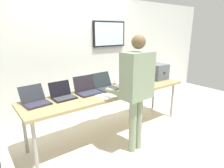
{
  "coord_description": "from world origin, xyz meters",
  "views": [
    {
      "loc": [
        -1.84,
        -2.46,
        1.73
      ],
      "look_at": [
        0.02,
        0.01,
        0.86
      ],
      "focal_mm": 31.03,
      "sensor_mm": 36.0,
      "label": 1
    }
  ],
  "objects_px": {
    "laptop_station_0": "(35,100)",
    "equipment_box": "(157,71)",
    "workbench": "(111,93)",
    "laptop_station_4": "(124,82)",
    "laptop_station_1": "(63,94)",
    "laptop_station_3": "(106,85)",
    "person": "(136,84)",
    "laptop_station_2": "(87,89)",
    "laptop_station_5": "(141,78)"
  },
  "relations": [
    {
      "from": "laptop_station_0",
      "to": "equipment_box",
      "type": "bearing_deg",
      "value": -1.5
    },
    {
      "from": "workbench",
      "to": "laptop_station_4",
      "type": "distance_m",
      "value": 0.45
    },
    {
      "from": "workbench",
      "to": "laptop_station_1",
      "type": "xyz_separation_m",
      "value": [
        -0.8,
        0.13,
        0.11
      ]
    },
    {
      "from": "laptop_station_3",
      "to": "person",
      "type": "xyz_separation_m",
      "value": [
        -0.02,
        -0.77,
        0.2
      ]
    },
    {
      "from": "laptop_station_2",
      "to": "workbench",
      "type": "bearing_deg",
      "value": -18.04
    },
    {
      "from": "workbench",
      "to": "equipment_box",
      "type": "distance_m",
      "value": 1.25
    },
    {
      "from": "laptop_station_4",
      "to": "laptop_station_5",
      "type": "xyz_separation_m",
      "value": [
        0.41,
        -0.01,
        0.01
      ]
    },
    {
      "from": "workbench",
      "to": "laptop_station_2",
      "type": "distance_m",
      "value": 0.42
    },
    {
      "from": "laptop_station_3",
      "to": "laptop_station_5",
      "type": "xyz_separation_m",
      "value": [
        0.83,
        -0.01,
        0.0
      ]
    },
    {
      "from": "laptop_station_3",
      "to": "laptop_station_4",
      "type": "bearing_deg",
      "value": 0.99
    },
    {
      "from": "laptop_station_4",
      "to": "laptop_station_0",
      "type": "bearing_deg",
      "value": -179.62
    },
    {
      "from": "laptop_station_1",
      "to": "laptop_station_5",
      "type": "relative_size",
      "value": 0.89
    },
    {
      "from": "workbench",
      "to": "person",
      "type": "distance_m",
      "value": 0.69
    },
    {
      "from": "equipment_box",
      "to": "laptop_station_2",
      "type": "bearing_deg",
      "value": 178.33
    },
    {
      "from": "equipment_box",
      "to": "person",
      "type": "height_order",
      "value": "person"
    },
    {
      "from": "laptop_station_4",
      "to": "laptop_station_1",
      "type": "bearing_deg",
      "value": -179.1
    },
    {
      "from": "laptop_station_1",
      "to": "laptop_station_5",
      "type": "height_order",
      "value": "laptop_station_5"
    },
    {
      "from": "laptop_station_0",
      "to": "laptop_station_4",
      "type": "bearing_deg",
      "value": 0.38
    },
    {
      "from": "person",
      "to": "laptop_station_1",
      "type": "bearing_deg",
      "value": 135.34
    },
    {
      "from": "workbench",
      "to": "laptop_station_3",
      "type": "relative_size",
      "value": 7.36
    },
    {
      "from": "laptop_station_1",
      "to": "laptop_station_4",
      "type": "distance_m",
      "value": 1.21
    },
    {
      "from": "laptop_station_2",
      "to": "laptop_station_5",
      "type": "xyz_separation_m",
      "value": [
        1.2,
        0.01,
        0.0
      ]
    },
    {
      "from": "laptop_station_4",
      "to": "person",
      "type": "distance_m",
      "value": 0.92
    },
    {
      "from": "laptop_station_0",
      "to": "laptop_station_1",
      "type": "xyz_separation_m",
      "value": [
        0.39,
        -0.01,
        0.0
      ]
    },
    {
      "from": "workbench",
      "to": "person",
      "type": "height_order",
      "value": "person"
    },
    {
      "from": "laptop_station_0",
      "to": "laptop_station_1",
      "type": "bearing_deg",
      "value": -1.24
    },
    {
      "from": "laptop_station_0",
      "to": "person",
      "type": "xyz_separation_m",
      "value": [
        1.16,
        -0.76,
        0.2
      ]
    },
    {
      "from": "workbench",
      "to": "laptop_station_3",
      "type": "height_order",
      "value": "laptop_station_3"
    },
    {
      "from": "laptop_station_1",
      "to": "equipment_box",
      "type": "bearing_deg",
      "value": -1.55
    },
    {
      "from": "laptop_station_1",
      "to": "laptop_station_4",
      "type": "relative_size",
      "value": 1.0
    },
    {
      "from": "workbench",
      "to": "laptop_station_5",
      "type": "xyz_separation_m",
      "value": [
        0.82,
        0.14,
        0.11
      ]
    },
    {
      "from": "laptop_station_0",
      "to": "person",
      "type": "bearing_deg",
      "value": -33.43
    },
    {
      "from": "laptop_station_0",
      "to": "laptop_station_1",
      "type": "distance_m",
      "value": 0.39
    },
    {
      "from": "laptop_station_1",
      "to": "laptop_station_3",
      "type": "xyz_separation_m",
      "value": [
        0.78,
        0.01,
        0.0
      ]
    },
    {
      "from": "laptop_station_2",
      "to": "person",
      "type": "height_order",
      "value": "person"
    },
    {
      "from": "laptop_station_1",
      "to": "workbench",
      "type": "bearing_deg",
      "value": -9.47
    },
    {
      "from": "workbench",
      "to": "laptop_station_2",
      "type": "xyz_separation_m",
      "value": [
        -0.38,
        0.13,
        0.11
      ]
    },
    {
      "from": "laptop_station_2",
      "to": "laptop_station_3",
      "type": "bearing_deg",
      "value": 2.98
    },
    {
      "from": "laptop_station_1",
      "to": "laptop_station_2",
      "type": "relative_size",
      "value": 0.89
    },
    {
      "from": "laptop_station_1",
      "to": "laptop_station_3",
      "type": "bearing_deg",
      "value": 0.86
    },
    {
      "from": "laptop_station_0",
      "to": "workbench",
      "type": "bearing_deg",
      "value": -6.78
    },
    {
      "from": "laptop_station_2",
      "to": "equipment_box",
      "type": "bearing_deg",
      "value": -1.67
    },
    {
      "from": "laptop_station_2",
      "to": "laptop_station_4",
      "type": "relative_size",
      "value": 1.12
    },
    {
      "from": "workbench",
      "to": "laptop_station_1",
      "type": "distance_m",
      "value": 0.81
    },
    {
      "from": "equipment_box",
      "to": "laptop_station_3",
      "type": "distance_m",
      "value": 1.25
    },
    {
      "from": "laptop_station_2",
      "to": "laptop_station_4",
      "type": "height_order",
      "value": "laptop_station_2"
    },
    {
      "from": "equipment_box",
      "to": "laptop_station_1",
      "type": "xyz_separation_m",
      "value": [
        -2.02,
        0.05,
        -0.1
      ]
    },
    {
      "from": "laptop_station_3",
      "to": "laptop_station_1",
      "type": "bearing_deg",
      "value": -179.14
    },
    {
      "from": "laptop_station_0",
      "to": "laptop_station_3",
      "type": "bearing_deg",
      "value": 0.16
    },
    {
      "from": "laptop_station_3",
      "to": "laptop_station_5",
      "type": "height_order",
      "value": "laptop_station_5"
    }
  ]
}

